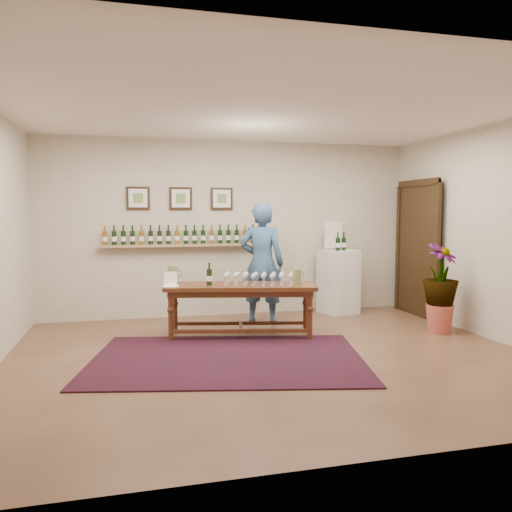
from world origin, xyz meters
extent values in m
plane|color=brown|center=(0.00, 0.00, 0.00)|extent=(6.00, 6.00, 0.00)
plane|color=beige|center=(0.00, 2.50, 1.40)|extent=(6.00, 0.00, 6.00)
plane|color=beige|center=(0.00, -2.50, 1.40)|extent=(6.00, 0.00, 6.00)
plane|color=beige|center=(3.00, 0.00, 1.40)|extent=(0.00, 5.00, 5.00)
plane|color=white|center=(0.00, 0.00, 2.80)|extent=(6.00, 6.00, 0.00)
cube|color=#A08157|center=(-0.80, 2.41, 1.15)|extent=(2.50, 0.16, 0.04)
cube|color=black|center=(2.94, 1.70, 1.05)|extent=(0.10, 1.00, 2.10)
cube|color=black|center=(2.89, 1.70, 1.05)|extent=(0.04, 1.12, 2.22)
cube|color=black|center=(-1.45, 2.48, 1.88)|extent=(0.35, 0.03, 0.35)
cube|color=white|center=(-1.45, 2.46, 1.88)|extent=(0.28, 0.01, 0.28)
cube|color=#70964B|center=(-1.45, 2.45, 1.88)|extent=(0.15, 0.00, 0.15)
cube|color=black|center=(-0.80, 2.48, 1.88)|extent=(0.35, 0.03, 0.35)
cube|color=white|center=(-0.80, 2.46, 1.88)|extent=(0.28, 0.01, 0.28)
cube|color=#70964B|center=(-0.80, 2.45, 1.88)|extent=(0.15, 0.00, 0.15)
cube|color=black|center=(-0.15, 2.48, 1.88)|extent=(0.35, 0.03, 0.35)
cube|color=white|center=(-0.15, 2.46, 1.88)|extent=(0.28, 0.01, 0.28)
cube|color=#70964B|center=(-0.15, 2.45, 1.88)|extent=(0.15, 0.00, 0.15)
cube|color=#450E0C|center=(-0.53, 0.02, 0.01)|extent=(3.40, 2.62, 0.02)
cube|color=#3F1A0F|center=(-0.16, 1.02, 0.68)|extent=(2.08, 1.03, 0.05)
cube|color=#3F1A0F|center=(-0.16, 1.02, 0.61)|extent=(1.95, 0.90, 0.09)
cylinder|color=#3F1A0F|center=(-1.09, 0.99, 0.33)|extent=(0.08, 0.08, 0.65)
cylinder|color=#3F1A0F|center=(0.68, 0.61, 0.33)|extent=(0.08, 0.08, 0.65)
cylinder|color=#3F1A0F|center=(-0.99, 1.43, 0.33)|extent=(0.08, 0.08, 0.65)
cylinder|color=#3F1A0F|center=(0.77, 1.05, 0.33)|extent=(0.08, 0.08, 0.65)
cube|color=#3F1A0F|center=(-0.20, 0.80, 0.13)|extent=(1.78, 0.42, 0.05)
cube|color=#3F1A0F|center=(-0.11, 1.24, 0.13)|extent=(1.78, 0.42, 0.05)
cube|color=#3F1A0F|center=(-0.16, 1.02, 0.13)|extent=(0.14, 0.45, 0.05)
cube|color=white|center=(-1.08, 1.10, 0.80)|extent=(0.22, 0.17, 0.19)
cube|color=white|center=(1.74, 2.17, 0.52)|extent=(0.64, 0.64, 1.04)
cube|color=white|center=(1.70, 2.31, 1.29)|extent=(0.35, 0.11, 0.49)
cone|color=#C05040|center=(2.55, 0.55, 0.20)|extent=(0.37, 0.37, 0.39)
imported|color=#183C1C|center=(2.55, 0.55, 0.73)|extent=(0.76, 0.76, 0.68)
imported|color=#34547C|center=(0.32, 1.72, 0.90)|extent=(0.78, 0.67, 1.81)
camera|label=1|loc=(-1.54, -5.42, 1.66)|focal=35.00mm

